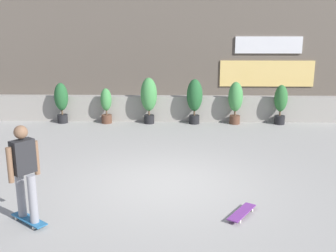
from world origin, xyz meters
TOP-DOWN VIEW (x-y plane):
  - ground_plane at (0.00, 0.00)m, footprint 48.00×48.00m
  - planter_wall at (0.00, 6.00)m, footprint 18.00×0.40m
  - building_backdrop at (0.01, 10.00)m, footprint 20.00×2.08m
  - potted_plant_0 at (-3.83, 5.55)m, footprint 0.47×0.47m
  - potted_plant_1 at (-2.26, 5.55)m, footprint 0.38×0.38m
  - potted_plant_2 at (-0.77, 5.55)m, footprint 0.57×0.57m
  - potted_plant_3 at (0.82, 5.55)m, footprint 0.54×0.54m
  - potted_plant_4 at (2.23, 5.55)m, footprint 0.50×0.50m
  - potted_plant_5 at (3.79, 5.55)m, footprint 0.45×0.45m
  - skater_by_wall_right at (-2.27, -1.76)m, footprint 0.76×0.64m
  - skateboard_near_camera at (1.37, -1.41)m, footprint 0.61×0.78m

SIDE VIEW (x-z plane):
  - ground_plane at x=0.00m, z-range 0.00..0.00m
  - skateboard_near_camera at x=1.37m, z-range 0.02..0.10m
  - planter_wall at x=0.00m, z-range 0.00..0.90m
  - potted_plant_1 at x=-2.26m, z-range 0.05..1.29m
  - potted_plant_5 at x=3.79m, z-range 0.09..1.47m
  - potted_plant_0 at x=-3.83m, z-range 0.11..1.52m
  - potted_plant_4 at x=2.23m, z-range 0.12..1.59m
  - potted_plant_3 at x=0.82m, z-range 0.13..1.70m
  - skater_by_wall_right at x=-2.27m, z-range 0.09..1.79m
  - potted_plant_2 at x=-0.77m, z-range 0.14..1.75m
  - building_backdrop at x=0.01m, z-range 0.00..6.50m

